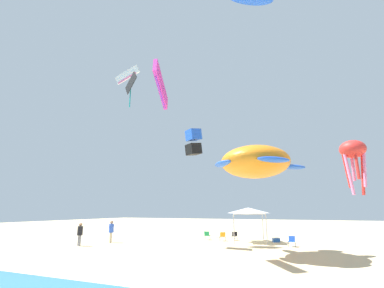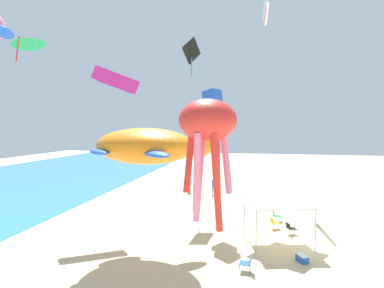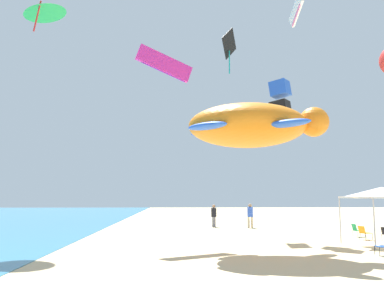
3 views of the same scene
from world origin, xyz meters
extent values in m
cube|color=#D6BC8C|center=(0.00, 0.00, -0.05)|extent=(120.00, 120.00, 0.10)
cylinder|color=#B7B7BC|center=(-1.60, 1.03, 1.24)|extent=(0.07, 0.07, 2.47)
cylinder|color=#B7B7BC|center=(1.09, 1.71, 1.24)|extent=(0.07, 0.07, 2.47)
cylinder|color=#B7B7BC|center=(-2.42, 4.31, 1.24)|extent=(0.07, 0.07, 2.47)
cylinder|color=#B7B7BC|center=(0.27, 4.98, 1.24)|extent=(0.07, 0.07, 2.47)
cube|color=silver|center=(-0.67, 3.01, 2.52)|extent=(3.60, 4.04, 0.10)
pyramid|color=silver|center=(-0.67, 3.01, 2.83)|extent=(3.53, 3.96, 0.51)
cylinder|color=black|center=(1.80, 2.51, 0.20)|extent=(0.02, 0.02, 0.40)
cylinder|color=black|center=(2.28, 2.70, 0.20)|extent=(0.02, 0.02, 0.40)
cylinder|color=black|center=(1.61, 3.00, 0.20)|extent=(0.02, 0.02, 0.40)
cylinder|color=black|center=(2.10, 3.18, 0.20)|extent=(0.02, 0.02, 0.40)
cube|color=orange|center=(1.95, 2.85, 0.40)|extent=(0.67, 0.67, 0.03)
cube|color=orange|center=(1.85, 3.12, 0.61)|extent=(0.51, 0.30, 0.41)
cylinder|color=black|center=(-4.14, 5.15, 0.20)|extent=(0.02, 0.02, 0.40)
cylinder|color=black|center=(-4.66, 5.17, 0.20)|extent=(0.02, 0.02, 0.40)
cylinder|color=black|center=(-4.16, 4.63, 0.20)|extent=(0.02, 0.02, 0.40)
cylinder|color=black|center=(-4.68, 4.65, 0.20)|extent=(0.02, 0.02, 0.40)
cube|color=blue|center=(-4.41, 4.90, 0.40)|extent=(0.54, 0.54, 0.03)
cube|color=blue|center=(-4.42, 4.61, 0.61)|extent=(0.50, 0.15, 0.41)
cylinder|color=black|center=(3.36, 2.28, 0.20)|extent=(0.02, 0.02, 0.40)
cylinder|color=black|center=(3.87, 2.33, 0.20)|extent=(0.02, 0.02, 0.40)
cylinder|color=black|center=(3.30, 2.80, 0.20)|extent=(0.02, 0.02, 0.40)
cylinder|color=black|center=(3.82, 2.85, 0.20)|extent=(0.02, 0.02, 0.40)
cube|color=#198C4C|center=(3.59, 2.56, 0.40)|extent=(0.57, 0.57, 0.03)
cube|color=#198C4C|center=(3.56, 2.85, 0.61)|extent=(0.50, 0.18, 0.41)
cylinder|color=black|center=(0.96, 1.55, 0.20)|extent=(0.02, 0.02, 0.40)
cylinder|color=black|center=(1.42, 1.79, 0.20)|extent=(0.02, 0.02, 0.40)
cylinder|color=black|center=(0.72, 2.01, 0.20)|extent=(0.02, 0.02, 0.40)
cylinder|color=black|center=(1.18, 2.25, 0.20)|extent=(0.02, 0.02, 0.40)
cube|color=black|center=(1.07, 1.90, 0.40)|extent=(0.70, 0.70, 0.03)
cube|color=black|center=(0.93, 2.15, 0.61)|extent=(0.50, 0.35, 0.41)
cube|color=blue|center=(-2.87, 1.94, 0.18)|extent=(0.72, 0.64, 0.36)
cube|color=white|center=(-2.87, 1.94, 0.38)|extent=(0.74, 0.66, 0.04)
cylinder|color=slate|center=(11.52, 11.19, 0.42)|extent=(0.16, 0.16, 0.83)
cylinder|color=slate|center=(11.81, 11.04, 0.42)|extent=(0.16, 0.16, 0.83)
cylinder|color=black|center=(11.67, 11.11, 1.19)|extent=(0.43, 0.43, 0.72)
sphere|color=#A87A56|center=(11.67, 11.11, 1.69)|extent=(0.27, 0.27, 0.27)
cylinder|color=#C6B28C|center=(10.70, 8.41, 0.44)|extent=(0.17, 0.17, 0.87)
cylinder|color=#C6B28C|center=(10.88, 8.12, 0.44)|extent=(0.17, 0.17, 0.87)
cylinder|color=blue|center=(10.79, 8.26, 1.25)|extent=(0.46, 0.46, 0.76)
sphere|color=#A87A56|center=(10.79, 8.26, 1.77)|extent=(0.28, 0.28, 0.28)
ellipsoid|color=orange|center=(-2.89, 10.59, 6.02)|extent=(5.11, 6.20, 2.25)
sphere|color=orange|center=(-3.20, 7.38, 6.18)|extent=(1.45, 1.45, 1.45)
ellipsoid|color=blue|center=(-0.97, 8.78, 5.78)|extent=(2.02, 2.36, 0.32)
ellipsoid|color=blue|center=(-5.13, 9.19, 5.78)|extent=(2.24, 2.22, 0.32)
ellipsoid|color=blue|center=(-1.11, 12.35, 5.78)|extent=(2.02, 2.36, 0.32)
ellipsoid|color=blue|center=(-4.31, 12.66, 5.78)|extent=(2.24, 2.22, 0.32)
cube|color=black|center=(8.17, 10.12, 14.29)|extent=(2.24, 1.39, 2.55)
cylinder|color=teal|center=(8.17, 10.12, 12.80)|extent=(0.09, 0.09, 1.84)
cube|color=white|center=(14.01, 3.12, 19.69)|extent=(3.55, 0.50, 2.13)
cube|color=pink|center=(14.01, 3.12, 19.24)|extent=(2.72, 0.16, 1.20)
cube|color=blue|center=(3.01, 7.49, 9.39)|extent=(1.55, 1.59, 1.09)
cube|color=black|center=(3.01, 7.49, 8.08)|extent=(1.55, 1.59, 1.09)
ellipsoid|color=red|center=(-9.37, 6.05, 7.32)|extent=(1.83, 1.83, 1.34)
cylinder|color=red|center=(-9.42, 6.64, 5.97)|extent=(0.23, 0.41, 1.96)
cylinder|color=pink|center=(-9.91, 6.30, 5.70)|extent=(0.44, 0.32, 2.50)
cylinder|color=red|center=(-9.85, 5.71, 5.43)|extent=(0.46, 0.39, 3.04)
cylinder|color=pink|center=(-9.31, 5.46, 5.97)|extent=(0.23, 0.41, 1.96)
cylinder|color=red|center=(-8.83, 5.81, 5.70)|extent=(0.44, 0.32, 2.50)
cylinder|color=pink|center=(-8.89, 6.40, 5.43)|extent=(0.46, 0.39, 3.04)
cube|color=#E02D9E|center=(2.22, 14.89, 10.76)|extent=(1.33, 3.58, 2.20)
cube|color=purple|center=(2.22, 14.89, 10.29)|extent=(0.89, 2.72, 1.24)
camera|label=1|loc=(-6.09, 29.26, 2.87)|focal=25.61mm
camera|label=2|loc=(-18.21, 4.79, 7.08)|focal=26.42mm
camera|label=3|loc=(-23.13, 13.85, 2.72)|focal=39.30mm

